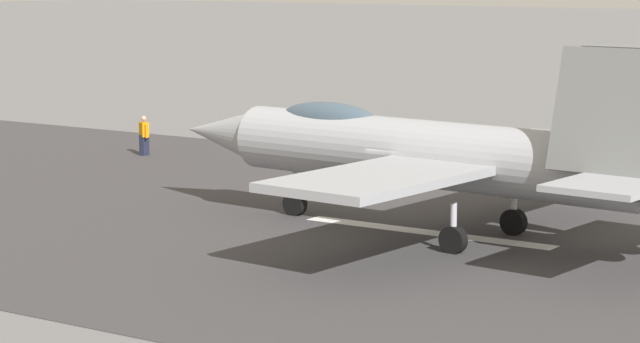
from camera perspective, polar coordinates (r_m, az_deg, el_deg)
The scene contains 5 objects.
ground_plane at distance 38.61m, azimuth 4.43°, elevation -2.63°, with size 400.00×400.00×0.00m, color slate.
runway_strip at distance 38.60m, azimuth 4.46°, elevation -2.62°, with size 240.00×26.00×0.02m.
fighter_jet at distance 37.75m, azimuth 4.72°, elevation 0.85°, with size 17.77×14.30×5.63m.
crew_person at distance 54.40m, azimuth -7.58°, elevation 1.53°, with size 0.62×0.46×1.64m.
marker_cone_mid at distance 53.02m, azimuth 5.66°, elevation 0.79°, with size 0.44×0.44×0.55m, color orange.
Camera 1 is at (-18.35, 33.10, 7.65)m, focal length 74.35 mm.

